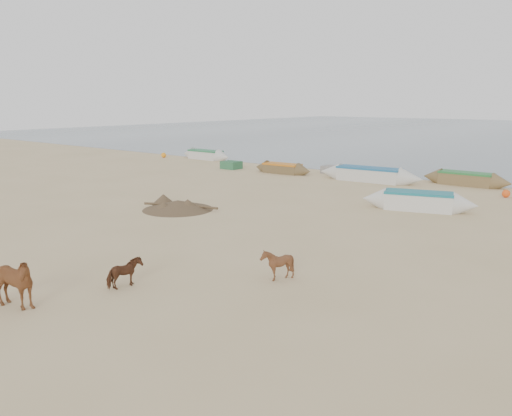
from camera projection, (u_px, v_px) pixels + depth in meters
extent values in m
plane|color=tan|center=(186.00, 254.00, 17.70)|extent=(140.00, 140.00, 0.00)
imported|color=brown|center=(10.00, 283.00, 12.93)|extent=(1.82, 1.22, 1.41)
imported|color=#56301B|center=(277.00, 264.00, 15.06)|extent=(1.14, 1.08, 1.00)
imported|color=#542E1B|center=(125.00, 273.00, 14.43)|extent=(0.95, 1.04, 0.87)
cone|color=brown|center=(178.00, 205.00, 24.91)|extent=(4.69, 4.69, 0.47)
cube|color=#2C623E|center=(231.00, 165.00, 39.82)|extent=(1.40, 1.20, 0.60)
sphere|color=#ED5116|center=(506.00, 194.00, 28.03)|extent=(0.44, 0.44, 0.44)
cube|color=gray|center=(331.00, 169.00, 37.36)|extent=(1.20, 1.10, 0.56)
sphere|color=orange|center=(164.00, 155.00, 47.60)|extent=(0.48, 0.48, 0.48)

